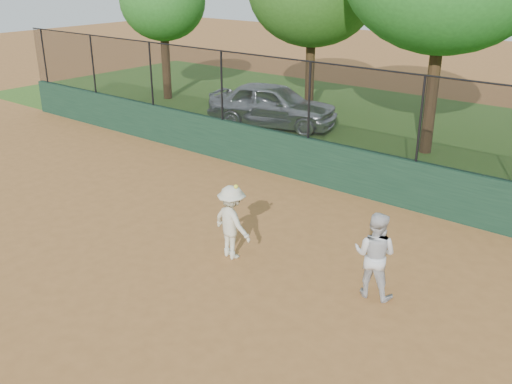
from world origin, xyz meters
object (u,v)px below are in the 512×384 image
Objects in this scene: parked_car at (273,105)px; tree_0 at (162,2)px; player_second at (375,255)px; player_main at (232,222)px.

tree_0 reaches higher than parked_car.
player_main reaches higher than player_second.
player_main is at bearing -38.15° from tree_0.
tree_0 is (-6.26, 0.76, 3.20)m from parked_car.
parked_car is 7.07m from tree_0.
parked_car is 2.58× the size of player_main.
player_main is 15.05m from tree_0.
parked_car is at bearing -52.09° from player_second.
player_main is 0.32× the size of tree_0.
player_main is at bearing 1.26° from player_second.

